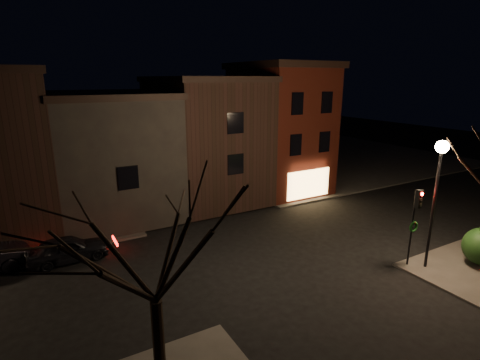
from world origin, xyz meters
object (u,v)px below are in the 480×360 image
traffic_signal (415,216)px  parked_car_a (68,249)px  bare_tree_left (151,230)px  street_lamp_near (439,170)px

traffic_signal → parked_car_a: traffic_signal is taller
traffic_signal → parked_car_a: (-15.11, 9.40, -2.12)m
traffic_signal → bare_tree_left: size_ratio=0.54×
parked_car_a → street_lamp_near: bearing=-123.9°
street_lamp_near → traffic_signal: 2.49m
street_lamp_near → traffic_signal: bearing=140.6°
street_lamp_near → parked_car_a: (-15.71, 9.90, -4.49)m
street_lamp_near → bare_tree_left: size_ratio=0.86×
traffic_signal → parked_car_a: bearing=148.1°
street_lamp_near → bare_tree_left: bearing=-176.0°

